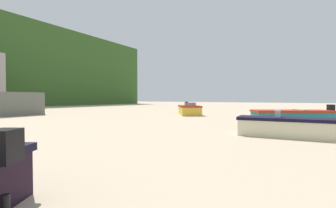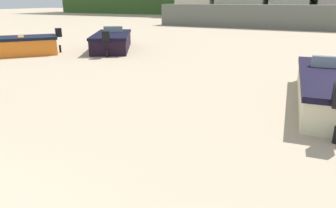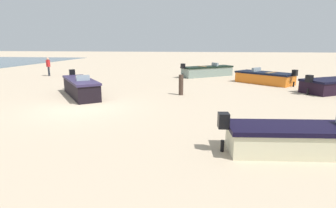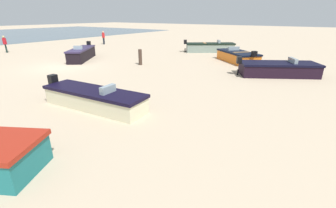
{
  "view_description": "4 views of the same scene",
  "coord_description": "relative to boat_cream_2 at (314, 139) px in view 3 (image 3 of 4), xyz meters",
  "views": [
    {
      "loc": [
        -5.89,
        8.27,
        1.49
      ],
      "look_at": [
        2.74,
        13.59,
        1.24
      ],
      "focal_mm": 24.06,
      "sensor_mm": 36.0,
      "label": 1
    },
    {
      "loc": [
        3.86,
        0.31,
        2.39
      ],
      "look_at": [
        1.4,
        5.2,
        0.56
      ],
      "focal_mm": 33.32,
      "sensor_mm": 36.0,
      "label": 2
    },
    {
      "loc": [
        11.12,
        5.56,
        2.85
      ],
      "look_at": [
        0.79,
        4.12,
        0.47
      ],
      "focal_mm": 28.58,
      "sensor_mm": 36.0,
      "label": 3
    },
    {
      "loc": [
        9.57,
        15.86,
        3.49
      ],
      "look_at": [
        4.54,
        12.39,
        1.17
      ],
      "focal_mm": 25.06,
      "sensor_mm": 36.0,
      "label": 4
    }
  ],
  "objects": [
    {
      "name": "ground_plane",
      "position": [
        -4.02,
        -8.44,
        -0.39
      ],
      "size": [
        160.0,
        160.0,
        0.0
      ],
      "primitive_type": "plane",
      "color": "tan"
    },
    {
      "name": "mooring_post_near_water",
      "position": [
        -7.66,
        -4.21,
        0.18
      ],
      "size": [
        0.26,
        0.26,
        1.14
      ],
      "primitive_type": "cylinder",
      "color": "#423128",
      "rests_on": "ground"
    },
    {
      "name": "boat_orange_5",
      "position": [
        -12.89,
        1.36,
        0.04
      ],
      "size": [
        3.86,
        4.13,
        1.14
      ],
      "rotation": [
        0.0,
        0.0,
        2.44
      ],
      "color": "orange",
      "rests_on": "ground"
    },
    {
      "name": "boat_grey_6",
      "position": [
        -16.55,
        -2.72,
        0.07
      ],
      "size": [
        3.89,
        4.61,
        1.21
      ],
      "rotation": [
        0.0,
        0.0,
        0.64
      ],
      "color": "gray",
      "rests_on": "ground"
    },
    {
      "name": "beach_walker_distant",
      "position": [
        -15.02,
        -16.7,
        0.57
      ],
      "size": [
        0.52,
        0.45,
        1.62
      ],
      "rotation": [
        0.0,
        0.0,
        3.6
      ],
      "color": "#1D222C",
      "rests_on": "ground"
    },
    {
      "name": "boat_black_7",
      "position": [
        -6.55,
        -9.63,
        0.1
      ],
      "size": [
        4.24,
        3.61,
        1.27
      ],
      "rotation": [
        0.0,
        0.0,
        5.36
      ],
      "color": "black",
      "rests_on": "ground"
    },
    {
      "name": "boat_cream_2",
      "position": [
        0.0,
        0.0,
        0.0
      ],
      "size": [
        1.68,
        4.85,
        1.07
      ],
      "rotation": [
        0.0,
        0.0,
        0.1
      ],
      "color": "beige",
      "rests_on": "ground"
    }
  ]
}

